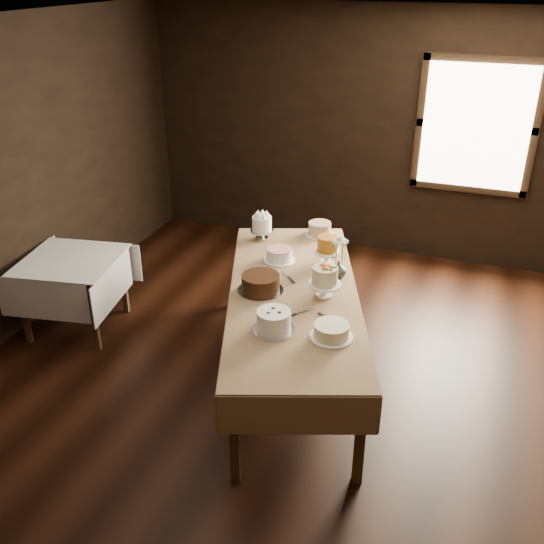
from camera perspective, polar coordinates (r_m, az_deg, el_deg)
The scene contains 20 objects.
floor at distance 5.24m, azimuth -0.77°, elevation -10.24°, with size 5.00×6.00×0.01m, color black.
ceiling at distance 4.19m, azimuth -1.02°, elevation 21.92°, with size 5.00×6.00×0.01m, color beige.
wall_back at distance 7.27m, azimuth 7.86°, elevation 12.67°, with size 5.00×0.02×2.80m, color black.
window at distance 7.01m, azimuth 18.50°, elevation 12.72°, with size 1.10×0.05×1.30m, color #FFEABF.
display_table at distance 4.93m, azimuth 2.02°, elevation -2.49°, with size 1.84×2.79×0.81m.
side_table at distance 5.96m, azimuth -18.25°, elevation 0.42°, with size 1.00×1.00×0.72m.
cake_meringue at distance 5.79m, azimuth -0.95°, elevation 4.08°, with size 0.22×0.22×0.24m.
cake_speckled at distance 5.91m, azimuth 4.47°, elevation 4.00°, with size 0.28×0.28×0.13m.
cake_lattice at distance 5.38m, azimuth 0.68°, elevation 1.54°, with size 0.31×0.31×0.11m.
cake_caramel at distance 5.33m, azimuth 5.14°, elevation 1.91°, with size 0.23×0.23×0.27m.
cake_chocolate at distance 4.87m, azimuth -1.07°, elevation -1.09°, with size 0.37×0.37×0.14m.
cake_flowers at distance 4.80m, azimuth 4.94°, elevation -1.05°, with size 0.27×0.27×0.27m.
cake_swirl at distance 4.36m, azimuth 0.16°, elevation -4.63°, with size 0.34×0.34×0.16m.
cake_cream at distance 4.32m, azimuth 5.57°, elevation -5.54°, with size 0.35×0.35×0.11m.
cake_server_a at distance 4.63m, azimuth 3.07°, elevation -3.70°, with size 0.24×0.03×0.01m, color silver.
cake_server_b at distance 4.52m, azimuth 5.94°, elevation -4.61°, with size 0.24×0.03×0.01m, color silver.
cake_server_c at distance 5.15m, azimuth 1.33°, elevation -0.28°, with size 0.24×0.03×0.01m, color silver.
cake_server_d at distance 5.22m, azimuth 5.70°, elevation -0.01°, with size 0.24×0.03×0.01m, color silver.
flower_vase at distance 5.12m, azimuth 6.21°, elevation 0.25°, with size 0.14×0.14×0.14m, color #2D2823.
flower_bouquet at distance 5.04m, azimuth 6.31°, elevation 2.20°, with size 0.14×0.14×0.20m, color white, non-canonical shape.
Camera 1 is at (1.51, -3.89, 3.17)m, focal length 40.33 mm.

